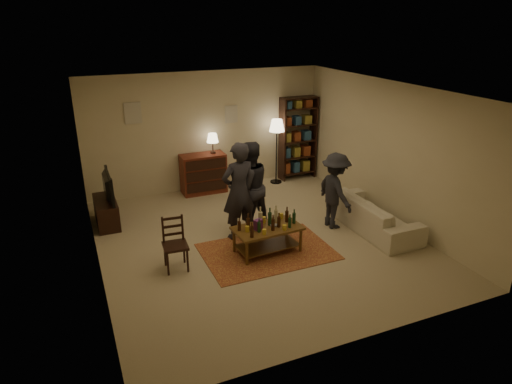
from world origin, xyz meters
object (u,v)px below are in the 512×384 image
coffee_table (267,230)px  floor_lamp (277,130)px  tv_stand (106,206)px  dresser (204,172)px  person_left (239,191)px  dining_chair (175,242)px  sofa (373,214)px  bookshelf (298,137)px  person_by_sofa (335,191)px  person_right (249,187)px

coffee_table → floor_lamp: floor_lamp is taller
tv_stand → dresser: size_ratio=0.78×
person_left → floor_lamp: bearing=-136.0°
dining_chair → sofa: (3.81, -0.06, -0.16)m
dining_chair → bookshelf: bearing=43.4°
coffee_table → tv_stand: (-2.41, 2.26, -0.03)m
sofa → person_by_sofa: person_by_sofa is taller
tv_stand → person_by_sofa: (4.01, -1.82, 0.35)m
dresser → person_left: (-0.08, -2.46, 0.43)m
dining_chair → sofa: size_ratio=0.43×
sofa → person_by_sofa: bearing=59.3°
bookshelf → person_left: bearing=-135.0°
tv_stand → person_by_sofa: bearing=-24.4°
bookshelf → person_left: size_ratio=1.12×
coffee_table → sofa: coffee_table is taller
coffee_table → sofa: (2.23, 0.06, -0.11)m
tv_stand → person_right: person_right is taller
tv_stand → dresser: 2.43m
person_left → person_right: 0.40m
floor_lamp → sofa: 3.27m
bookshelf → person_right: bookshelf is taller
tv_stand → floor_lamp: bearing=11.8°
dining_chair → person_right: size_ratio=0.52×
coffee_table → dresser: (-0.16, 3.17, 0.06)m
coffee_table → dresser: size_ratio=0.87×
tv_stand → floor_lamp: size_ratio=0.68×
bookshelf → person_by_sofa: bookshelf is taller
person_right → dresser: bearing=-96.0°
floor_lamp → sofa: (0.59, -3.05, -1.01)m
tv_stand → person_left: 2.71m
floor_lamp → dresser: bearing=178.0°
tv_stand → bookshelf: size_ratio=0.52×
coffee_table → person_by_sofa: (1.60, 0.44, 0.32)m
bookshelf → coffee_table: bearing=-125.1°
coffee_table → person_left: person_left is taller
bookshelf → sofa: 3.26m
bookshelf → person_by_sofa: bearing=-103.7°
person_right → sofa: bearing=145.5°
dining_chair → floor_lamp: floor_lamp is taller
bookshelf → tv_stand: bearing=-168.2°
tv_stand → floor_lamp: 4.25m
tv_stand → person_left: (2.17, -1.54, 0.52)m
sofa → dining_chair: bearing=89.1°
floor_lamp → person_left: bearing=-128.2°
dining_chair → tv_stand: 2.30m
floor_lamp → person_right: size_ratio=0.91×
sofa → person_right: bearing=67.1°
dining_chair → floor_lamp: 4.47m
dining_chair → sofa: 3.81m
person_left → person_right: person_left is taller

